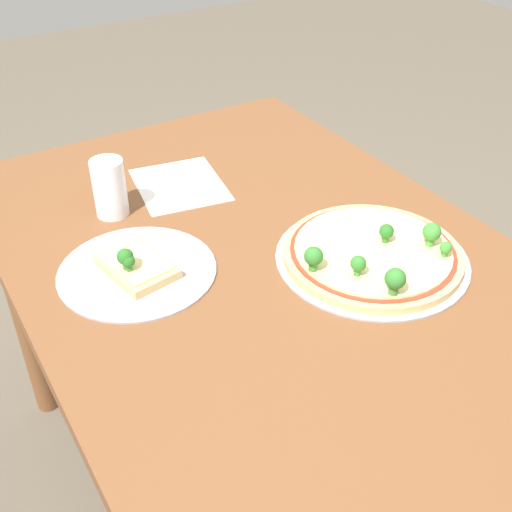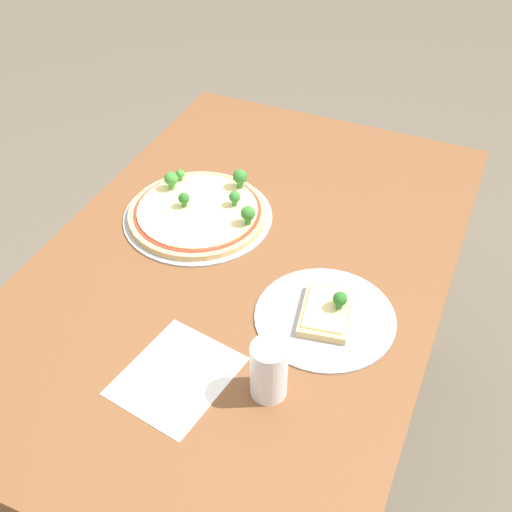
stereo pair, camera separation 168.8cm
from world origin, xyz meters
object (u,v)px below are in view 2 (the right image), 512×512
object	(u,v)px
dining_table	(244,291)
drinking_cup	(269,370)
pizza_tray_slice	(326,314)
pizza_tray_whole	(199,212)

from	to	relation	value
dining_table	drinking_cup	distance (m)	0.37
pizza_tray_slice	drinking_cup	xyz separation A→B (m)	(-0.20, 0.04, 0.05)
dining_table	pizza_tray_whole	xyz separation A→B (m)	(0.09, 0.15, 0.11)
drinking_cup	dining_table	bearing A→B (deg)	31.32
dining_table	pizza_tray_slice	bearing A→B (deg)	-112.54
pizza_tray_slice	drinking_cup	size ratio (longest dim) A/B	2.38
pizza_tray_slice	drinking_cup	distance (m)	0.21
dining_table	pizza_tray_whole	world-z (taller)	pizza_tray_whole
pizza_tray_whole	pizza_tray_slice	world-z (taller)	pizza_tray_whole
dining_table	drinking_cup	world-z (taller)	drinking_cup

